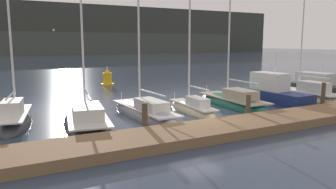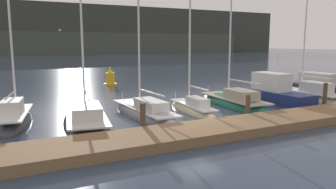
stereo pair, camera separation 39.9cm
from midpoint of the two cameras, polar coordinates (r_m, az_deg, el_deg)
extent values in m
plane|color=#2D3D51|center=(18.00, 5.54, -5.28)|extent=(400.00, 400.00, 0.00)
cube|color=brown|center=(16.34, 9.33, -6.01)|extent=(42.13, 2.80, 0.45)
cylinder|color=#4C3D2D|center=(16.03, -3.68, -4.20)|extent=(0.28, 0.28, 1.54)
cylinder|color=#4C3D2D|center=(19.49, 14.29, -2.21)|extent=(0.28, 0.28, 1.47)
cylinder|color=#4C3D2D|center=(24.22, 26.07, -0.30)|extent=(0.28, 0.28, 1.81)
ellipsoid|color=#2D3338|center=(19.78, -24.46, -4.76)|extent=(2.62, 6.12, 1.14)
cube|color=silver|center=(19.64, -24.58, -2.94)|extent=(2.20, 5.14, 0.08)
cube|color=silver|center=(18.87, -24.96, -2.05)|extent=(1.27, 2.04, 0.81)
cylinder|color=silver|center=(19.75, -25.14, 8.62)|extent=(0.12, 0.12, 7.89)
cylinder|color=silver|center=(18.53, -25.21, -0.04)|extent=(0.60, 2.80, 0.09)
cylinder|color=silver|center=(22.26, -23.66, -0.91)|extent=(0.04, 0.04, 0.50)
ellipsoid|color=#2D3338|center=(18.95, -13.50, -4.76)|extent=(3.81, 8.65, 1.20)
cube|color=silver|center=(18.84, -13.56, -3.26)|extent=(3.20, 7.26, 0.08)
cube|color=silver|center=(17.79, -13.39, -2.80)|extent=(1.90, 2.88, 0.63)
cylinder|color=silver|center=(19.22, -14.38, 15.05)|extent=(0.12, 0.12, 12.07)
cylinder|color=silver|center=(17.29, -13.42, 0.14)|extent=(0.75, 3.98, 0.09)
cylinder|color=silver|center=(22.57, -14.24, -0.64)|extent=(0.04, 0.04, 0.50)
ellipsoid|color=gray|center=(20.24, -3.63, -3.66)|extent=(2.20, 7.99, 1.56)
cube|color=silver|center=(20.14, -3.64, -2.30)|extent=(1.85, 6.71, 0.08)
cube|color=silver|center=(19.23, -2.43, -1.81)|extent=(1.23, 2.58, 0.59)
cylinder|color=silver|center=(20.40, -4.59, 13.73)|extent=(0.12, 0.12, 11.26)
cylinder|color=silver|center=(19.05, -2.35, 0.33)|extent=(0.22, 3.31, 0.09)
cylinder|color=silver|center=(23.39, -7.48, -0.17)|extent=(0.04, 0.04, 0.50)
ellipsoid|color=beige|center=(21.29, 4.78, -3.04)|extent=(1.62, 5.80, 1.28)
cube|color=silver|center=(21.20, 4.80, -1.79)|extent=(1.36, 4.87, 0.08)
cube|color=silver|center=(20.55, 5.71, -1.26)|extent=(0.87, 1.88, 0.54)
cylinder|color=silver|center=(21.24, 4.34, 8.32)|extent=(0.12, 0.12, 7.43)
cylinder|color=silver|center=(20.34, 5.86, 1.16)|extent=(0.24, 2.46, 0.09)
cylinder|color=silver|center=(23.48, 1.77, -0.10)|extent=(0.04, 0.04, 0.50)
ellipsoid|color=#195647|center=(23.97, 11.74, -1.85)|extent=(2.65, 7.72, 1.48)
cube|color=#A39984|center=(23.88, 11.78, -0.60)|extent=(2.22, 6.48, 0.08)
cube|color=#A39984|center=(23.10, 13.12, -0.03)|extent=(1.48, 2.50, 0.67)
cylinder|color=silver|center=(24.10, 11.33, 12.12)|extent=(0.12, 0.12, 10.58)
cylinder|color=silver|center=(22.85, 13.44, 2.21)|extent=(0.26, 3.36, 0.09)
cylinder|color=silver|center=(26.73, 7.43, 1.05)|extent=(0.04, 0.04, 0.50)
ellipsoid|color=navy|center=(25.87, 18.81, -1.36)|extent=(2.49, 6.29, 0.99)
cube|color=navy|center=(25.80, 18.86, -0.41)|extent=(2.28, 5.66, 0.86)
cube|color=silver|center=(26.07, 17.97, 2.16)|extent=(1.62, 2.79, 1.33)
cube|color=black|center=(26.89, 16.04, 2.87)|extent=(1.32, 0.33, 0.59)
cylinder|color=silver|center=(25.62, 18.93, 5.07)|extent=(0.07, 0.07, 1.39)
cylinder|color=silver|center=(24.09, 23.57, 0.45)|extent=(0.04, 0.04, 0.60)
ellipsoid|color=beige|center=(28.87, 23.34, -0.59)|extent=(2.38, 7.37, 1.17)
cube|color=silver|center=(28.79, 23.41, 0.49)|extent=(2.00, 6.19, 0.08)
cube|color=silver|center=(28.16, 24.78, 1.15)|extent=(1.35, 2.38, 0.82)
cylinder|color=silver|center=(28.92, 23.03, 8.36)|extent=(0.12, 0.12, 7.86)
cylinder|color=silver|center=(28.10, 24.83, 2.75)|extent=(0.20, 2.85, 0.09)
cylinder|color=silver|center=(31.08, 18.86, 1.78)|extent=(0.04, 0.04, 0.50)
ellipsoid|color=#2D3338|center=(32.58, 25.97, 0.25)|extent=(3.19, 7.23, 0.98)
cube|color=#2D3338|center=(32.54, 26.01, 0.87)|extent=(2.92, 6.51, 0.71)
cube|color=silver|center=(32.80, 25.07, 2.53)|extent=(1.99, 3.24, 1.04)
cube|color=black|center=(33.54, 23.07, 3.05)|extent=(1.49, 0.38, 0.47)
cylinder|color=silver|center=(32.43, 26.02, 4.10)|extent=(0.07, 0.07, 0.87)
cylinder|color=gold|center=(35.54, -9.69, 1.81)|extent=(1.39, 1.39, 0.16)
cylinder|color=gold|center=(35.47, -9.72, 2.85)|extent=(0.93, 0.93, 1.14)
cone|color=gold|center=(35.40, -9.75, 4.17)|extent=(0.65, 0.65, 0.50)
sphere|color=#F9EAB7|center=(35.37, -9.77, 4.65)|extent=(0.16, 0.16, 0.16)
cube|color=#333833|center=(143.07, -23.42, 10.47)|extent=(240.00, 16.00, 20.09)
cube|color=#3F463F|center=(135.59, -15.02, 8.57)|extent=(144.00, 10.00, 8.57)
cube|color=#F4DB8C|center=(145.04, -4.99, 7.87)|extent=(0.80, 0.10, 0.80)
cube|color=#F4DB8C|center=(136.32, -18.25, 10.62)|extent=(0.80, 0.10, 0.80)
camera|label=1|loc=(0.20, -89.45, 0.09)|focal=35.00mm
camera|label=2|loc=(0.20, 90.55, -0.09)|focal=35.00mm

